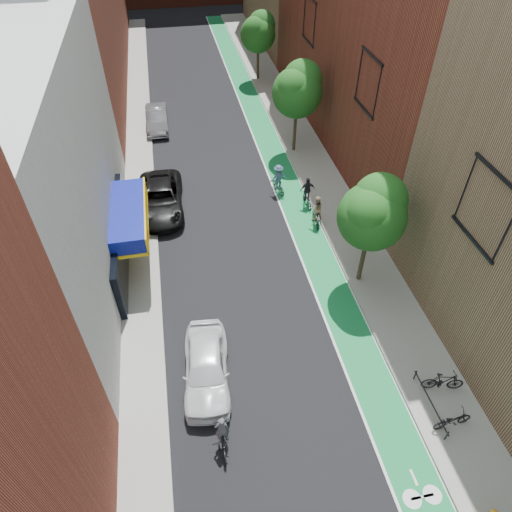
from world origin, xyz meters
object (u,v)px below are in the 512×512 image
cyclist_lane_near (316,213)px  parked_car_silver (157,119)px  cyclist_lane_mid (307,195)px  parked_car_white (206,368)px  cyclist_lane_far (278,180)px  parked_car_black (161,199)px  cyclist_lead (223,437)px

cyclist_lane_near → parked_car_silver: bearing=-54.2°
cyclist_lane_mid → parked_car_white: bearing=53.8°
parked_car_white → cyclist_lane_far: (6.37, 13.48, 0.08)m
cyclist_lane_near → parked_car_black: bearing=-16.1°
parked_car_white → cyclist_lane_mid: bearing=61.3°
cyclist_lead → parked_car_white: bearing=-82.6°
cyclist_lane_mid → cyclist_lane_far: bearing=-52.6°
cyclist_lane_near → cyclist_lane_mid: bearing=-86.1°
parked_car_black → cyclist_lead: size_ratio=3.15×
cyclist_lane_mid → cyclist_lane_far: (-1.50, 1.82, 0.13)m
cyclist_lane_far → parked_car_black: bearing=-11.0°
parked_car_silver → cyclist_lane_near: size_ratio=2.40×
parked_car_silver → cyclist_lane_far: (7.63, -10.86, 0.12)m
parked_car_black → cyclist_lane_far: (7.80, 0.44, 0.08)m
cyclist_lead → cyclist_lane_near: cyclist_lane_near is taller
parked_car_black → cyclist_lane_mid: 9.40m
parked_car_white → cyclist_lane_mid: size_ratio=2.41×
parked_car_white → cyclist_lane_far: 14.91m
parked_car_white → cyclist_lane_far: bearing=70.0°
cyclist_lane_mid → cyclist_lead: bearing=60.6°
parked_car_white → cyclist_lane_far: size_ratio=2.40×
cyclist_lane_near → cyclist_lane_far: size_ratio=0.98×
parked_car_white → cyclist_lane_near: size_ratio=2.45×
cyclist_lead → cyclist_lane_mid: size_ratio=0.94×
parked_car_black → parked_car_silver: size_ratio=1.25×
cyclist_lane_near → cyclist_lane_mid: cyclist_lane_mid is taller
parked_car_silver → cyclist_lane_mid: size_ratio=2.37×
cyclist_lead → cyclist_lane_mid: 16.64m
cyclist_lead → cyclist_lane_far: size_ratio=0.94×
cyclist_lane_mid → cyclist_lane_near: bearing=87.8°
cyclist_lane_far → cyclist_lane_near: bearing=97.2°
parked_car_black → cyclist_lane_mid: bearing=-6.1°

